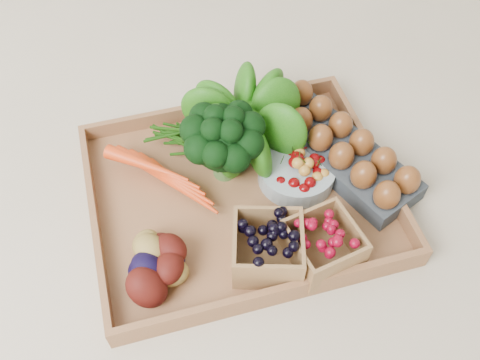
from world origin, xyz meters
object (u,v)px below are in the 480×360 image
object	(u,v)px
tray	(240,197)
broccoli	(224,153)
cherry_bowl	(297,172)
egg_carton	(338,152)

from	to	relation	value
tray	broccoli	bearing A→B (deg)	104.20
cherry_bowl	broccoli	bearing A→B (deg)	158.89
tray	cherry_bowl	xyz separation A→B (m)	(0.11, 0.01, 0.03)
cherry_bowl	egg_carton	world-z (taller)	same
tray	cherry_bowl	distance (m)	0.12
broccoli	cherry_bowl	bearing A→B (deg)	-21.11
egg_carton	tray	bearing A→B (deg)	166.23
broccoli	egg_carton	world-z (taller)	broccoli
tray	cherry_bowl	size ratio (longest dim) A/B	3.72
tray	cherry_bowl	world-z (taller)	cherry_bowl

